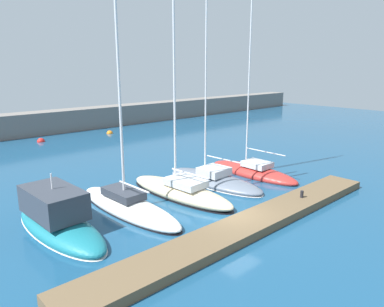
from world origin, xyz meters
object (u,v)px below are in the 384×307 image
sailboat_sand_third (180,190)px  sailboat_slate_fourth (214,179)px  motorboat_teal_nearest (58,219)px  mooring_buoy_orange (110,134)px  sailboat_white_second (128,204)px  sailboat_red_fifth (253,171)px  mooring_buoy_red (41,142)px  dock_bollard (302,194)px

sailboat_sand_third → sailboat_slate_fourth: size_ratio=0.76×
sailboat_sand_third → sailboat_slate_fourth: 3.68m
motorboat_teal_nearest → mooring_buoy_orange: size_ratio=10.58×
sailboat_white_second → sailboat_red_fifth: bearing=-94.3°
sailboat_sand_third → mooring_buoy_orange: bearing=-23.2°
sailboat_red_fifth → mooring_buoy_red: (-7.83, 24.61, -0.26)m
sailboat_red_fifth → mooring_buoy_orange: bearing=-1.8°
sailboat_red_fifth → motorboat_teal_nearest: bearing=88.0°
sailboat_white_second → sailboat_slate_fourth: size_ratio=1.06×
mooring_buoy_red → dock_bollard: bearing=-81.0°
mooring_buoy_orange → mooring_buoy_red: bearing=175.1°
mooring_buoy_red → dock_bollard: dock_bollard is taller
sailboat_white_second → dock_bollard: (8.60, -6.63, 0.29)m
motorboat_teal_nearest → mooring_buoy_orange: bearing=-37.7°
sailboat_red_fifth → mooring_buoy_red: size_ratio=17.79×
sailboat_red_fifth → dock_bollard: (-2.95, -6.19, 0.44)m
sailboat_sand_third → motorboat_teal_nearest: bearing=83.4°
sailboat_slate_fourth → mooring_buoy_red: size_ratio=21.63×
mooring_buoy_red → mooring_buoy_orange: (8.54, -0.73, 0.00)m
motorboat_teal_nearest → dock_bollard: motorboat_teal_nearest is taller
motorboat_teal_nearest → sailboat_slate_fourth: size_ratio=0.45×
motorboat_teal_nearest → mooring_buoy_orange: (16.53, 23.34, -0.64)m
sailboat_white_second → mooring_buoy_orange: (12.27, 23.45, -0.41)m
sailboat_white_second → sailboat_sand_third: size_ratio=1.39×
motorboat_teal_nearest → mooring_buoy_orange: motorboat_teal_nearest is taller
sailboat_slate_fourth → sailboat_red_fifth: size_ratio=1.22×
sailboat_white_second → dock_bollard: 10.86m
sailboat_sand_third → sailboat_white_second: bearing=82.1°
mooring_buoy_orange → dock_bollard: dock_bollard is taller
sailboat_white_second → sailboat_sand_third: 3.97m
sailboat_sand_third → sailboat_red_fifth: size_ratio=0.93×
sailboat_white_second → mooring_buoy_orange: size_ratio=25.09×
motorboat_teal_nearest → sailboat_slate_fourth: (11.89, 0.02, -0.32)m
mooring_buoy_red → sailboat_red_fifth: bearing=-72.4°
sailboat_slate_fourth → sailboat_red_fifth: bearing=-101.3°
sailboat_white_second → sailboat_sand_third: (3.97, -0.27, -0.01)m
motorboat_teal_nearest → sailboat_red_fifth: (15.81, -0.55, -0.38)m
sailboat_red_fifth → mooring_buoy_red: bearing=17.6°
motorboat_teal_nearest → mooring_buoy_red: (7.99, 24.07, -0.64)m
mooring_buoy_red → dock_bollard: (4.87, -30.81, 0.70)m
motorboat_teal_nearest → sailboat_red_fifth: 15.83m
sailboat_white_second → sailboat_slate_fourth: sailboat_white_second is taller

